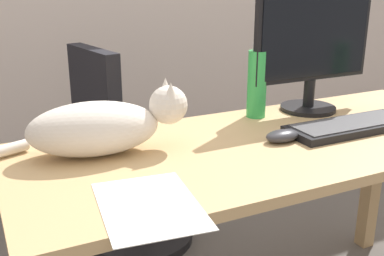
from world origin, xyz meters
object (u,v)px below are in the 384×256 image
(office_chair, at_px, (128,164))
(spray_bottle, at_px, (257,83))
(computer_mouse, at_px, (282,136))
(keyboard, at_px, (351,126))
(cat, at_px, (102,126))
(monitor, at_px, (313,48))

(office_chair, bearing_deg, spray_bottle, -59.06)
(computer_mouse, relative_size, spray_bottle, 0.43)
(keyboard, relative_size, spray_bottle, 1.72)
(office_chair, bearing_deg, cat, -113.14)
(office_chair, xyz_separation_m, monitor, (0.53, -0.53, 0.55))
(cat, bearing_deg, monitor, 6.76)
(monitor, distance_m, spray_bottle, 0.24)
(cat, xyz_separation_m, computer_mouse, (0.51, -0.14, -0.06))
(spray_bottle, bearing_deg, cat, -169.13)
(monitor, xyz_separation_m, computer_mouse, (-0.29, -0.23, -0.21))
(monitor, xyz_separation_m, cat, (-0.80, -0.09, -0.15))
(office_chair, relative_size, keyboard, 2.08)
(office_chair, distance_m, spray_bottle, 0.75)
(office_chair, bearing_deg, keyboard, -57.11)
(cat, bearing_deg, computer_mouse, -15.41)
(office_chair, relative_size, spray_bottle, 3.58)
(keyboard, bearing_deg, monitor, 83.91)
(office_chair, height_order, spray_bottle, spray_bottle)
(monitor, distance_m, keyboard, 0.32)
(monitor, distance_m, cat, 0.81)
(monitor, height_order, computer_mouse, monitor)
(office_chair, xyz_separation_m, cat, (-0.27, -0.63, 0.40))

